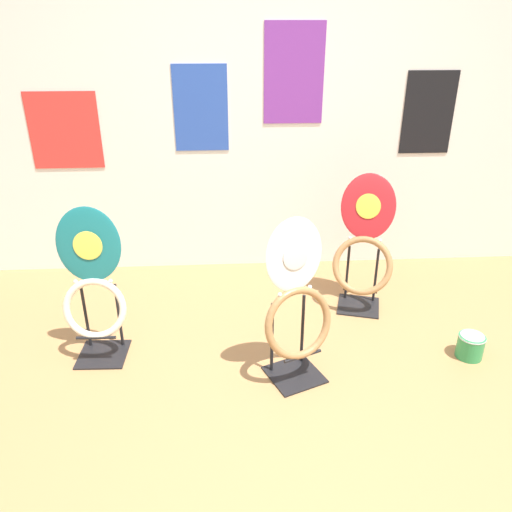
# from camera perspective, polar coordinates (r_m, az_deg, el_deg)

# --- Properties ---
(ground_plane) EXTENTS (14.00, 14.00, 0.00)m
(ground_plane) POSITION_cam_1_polar(r_m,az_deg,el_deg) (2.46, 5.92, -22.20)
(ground_plane) COLOR #A37547
(wall_back) EXTENTS (8.00, 0.07, 2.60)m
(wall_back) POSITION_cam_1_polar(r_m,az_deg,el_deg) (3.76, 1.66, 17.53)
(wall_back) COLOR silver
(wall_back) RESTS_ON ground_plane
(toilet_seat_display_white_plain) EXTENTS (0.42, 0.37, 0.93)m
(toilet_seat_display_white_plain) POSITION_cam_1_polar(r_m,az_deg,el_deg) (2.64, 4.68, -5.89)
(toilet_seat_display_white_plain) COLOR black
(toilet_seat_display_white_plain) RESTS_ON ground_plane
(toilet_seat_display_crimson_swirl) EXTENTS (0.47, 0.46, 0.90)m
(toilet_seat_display_crimson_swirl) POSITION_cam_1_polar(r_m,az_deg,el_deg) (3.41, 12.23, 0.62)
(toilet_seat_display_crimson_swirl) COLOR black
(toilet_seat_display_crimson_swirl) RESTS_ON ground_plane
(toilet_seat_display_teal_sax) EXTENTS (0.36, 0.29, 0.92)m
(toilet_seat_display_teal_sax) POSITION_cam_1_polar(r_m,az_deg,el_deg) (2.95, -18.09, -3.66)
(toilet_seat_display_teal_sax) COLOR black
(toilet_seat_display_teal_sax) RESTS_ON ground_plane
(paint_can) EXTENTS (0.16, 0.16, 0.15)m
(paint_can) POSITION_cam_1_polar(r_m,az_deg,el_deg) (3.24, 23.31, -9.35)
(paint_can) COLOR #2D8E4C
(paint_can) RESTS_ON ground_plane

